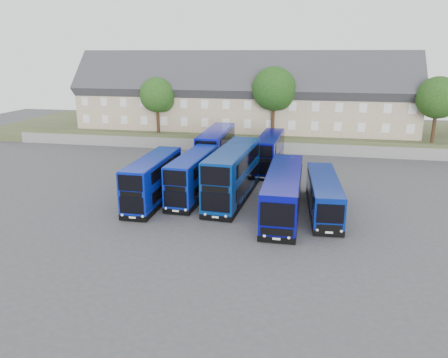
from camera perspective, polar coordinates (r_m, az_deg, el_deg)
ground at (r=36.00m, az=-0.81°, el=-4.75°), size 120.00×120.00×0.00m
retaining_wall at (r=58.56m, az=4.21°, el=4.21°), size 70.00×0.40×1.50m
earth_bank at (r=68.27m, az=5.31°, el=6.12°), size 80.00×20.00×2.00m
terrace_row at (r=63.97m, az=2.32°, el=10.56°), size 48.00×10.40×11.20m
dd_front_left at (r=39.05m, az=-9.25°, el=-0.25°), size 2.41×10.08×3.99m
dd_front_mid at (r=39.99m, az=-4.02°, el=0.29°), size 2.66×10.04×3.96m
dd_front_right at (r=39.24m, az=1.18°, el=0.55°), size 3.37×11.84×4.65m
dd_rear_left at (r=50.12m, az=-1.01°, el=3.86°), size 2.79×11.13×4.40m
dd_rear_right at (r=49.71m, az=5.94°, el=3.39°), size 2.66×9.99×3.93m
coach_east_a at (r=36.35m, az=7.74°, el=-1.81°), size 2.76×12.86×3.51m
coach_east_b at (r=37.19m, az=12.87°, el=-2.12°), size 3.01×10.90×2.94m
tree_west at (r=61.92m, az=-8.57°, el=10.63°), size 4.80×4.80×7.65m
tree_mid at (r=58.85m, az=6.68°, el=11.41°), size 5.76×5.76×9.18m
tree_east at (r=60.08m, az=26.23°, el=9.33°), size 5.12×5.12×8.16m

